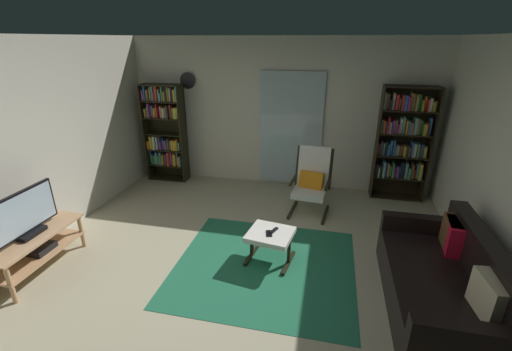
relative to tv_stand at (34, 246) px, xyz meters
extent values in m
plane|color=#B5AB8C|center=(2.37, 0.32, -0.31)|extent=(7.02, 7.02, 0.00)
cube|color=beige|center=(2.37, 3.22, 0.99)|extent=(5.60, 0.06, 2.60)
cube|color=beige|center=(-0.33, 0.32, 0.99)|extent=(0.06, 6.00, 2.60)
cube|color=silver|center=(2.58, 3.16, 0.74)|extent=(1.10, 0.01, 2.00)
cube|color=#236E4D|center=(2.62, 0.62, -0.30)|extent=(2.12, 1.95, 0.01)
cube|color=tan|center=(0.00, -0.01, 0.15)|extent=(0.52, 1.16, 0.02)
cube|color=tan|center=(0.00, -0.01, -0.10)|extent=(0.48, 1.10, 0.02)
cylinder|color=tan|center=(0.21, -0.54, -0.09)|extent=(0.05, 0.05, 0.45)
cylinder|color=tan|center=(0.21, 0.52, -0.09)|extent=(0.05, 0.05, 0.45)
cylinder|color=tan|center=(-0.21, 0.52, -0.09)|extent=(0.05, 0.05, 0.45)
cube|color=black|center=(0.00, 0.04, -0.05)|extent=(0.31, 0.28, 0.07)
cube|color=black|center=(0.00, -0.01, 0.18)|extent=(0.20, 0.32, 0.05)
cube|color=black|center=(0.00, -0.01, 0.45)|extent=(0.04, 0.84, 0.48)
cube|color=silver|center=(0.02, -0.01, 0.45)|extent=(0.01, 0.79, 0.44)
cube|color=black|center=(-0.09, 2.93, 0.59)|extent=(0.02, 0.30, 1.80)
cube|color=black|center=(0.63, 2.93, 0.59)|extent=(0.02, 0.30, 1.80)
cube|color=black|center=(0.27, 3.07, 0.59)|extent=(0.74, 0.02, 1.80)
cube|color=black|center=(0.27, 2.93, -0.29)|extent=(0.71, 0.28, 0.02)
cube|color=black|center=(0.27, 2.93, -0.01)|extent=(0.71, 0.28, 0.02)
cube|color=black|center=(0.27, 2.93, 0.29)|extent=(0.71, 0.28, 0.02)
cube|color=black|center=(0.27, 2.93, 0.59)|extent=(0.71, 0.28, 0.02)
cube|color=black|center=(0.27, 2.93, 0.89)|extent=(0.71, 0.28, 0.02)
cube|color=black|center=(0.27, 2.93, 1.19)|extent=(0.71, 0.28, 0.02)
cube|color=black|center=(0.27, 2.93, 1.48)|extent=(0.71, 0.28, 0.02)
cube|color=#3F5AA2|center=(-0.06, 2.94, 0.13)|extent=(0.03, 0.14, 0.26)
cube|color=#2F8B4C|center=(-0.02, 2.92, 0.09)|extent=(0.03, 0.17, 0.18)
cube|color=#398D52|center=(0.02, 2.94, 0.08)|extent=(0.04, 0.19, 0.17)
cube|color=#5A89A3|center=(0.07, 2.93, 0.12)|extent=(0.04, 0.17, 0.23)
cube|color=#3B783C|center=(0.12, 2.93, 0.09)|extent=(0.04, 0.22, 0.18)
cube|color=#57909D|center=(0.16, 2.92, 0.13)|extent=(0.02, 0.23, 0.26)
cube|color=#A79926|center=(0.20, 2.93, 0.10)|extent=(0.03, 0.21, 0.19)
cube|color=#913988|center=(0.25, 2.92, 0.10)|extent=(0.03, 0.14, 0.20)
cube|color=#202C2D|center=(0.28, 2.93, 0.09)|extent=(0.04, 0.19, 0.17)
cube|color=red|center=(0.33, 2.91, 0.13)|extent=(0.03, 0.24, 0.26)
cube|color=#9C408B|center=(0.37, 2.93, 0.13)|extent=(0.03, 0.14, 0.26)
cube|color=#38884C|center=(0.40, 2.94, 0.09)|extent=(0.02, 0.18, 0.18)
cube|color=orange|center=(0.44, 2.92, 0.12)|extent=(0.04, 0.19, 0.23)
cube|color=#5E9B8E|center=(0.49, 2.94, 0.13)|extent=(0.02, 0.15, 0.25)
cube|color=orange|center=(0.53, 2.92, 0.09)|extent=(0.04, 0.20, 0.17)
cube|color=teal|center=(0.57, 2.93, 0.09)|extent=(0.02, 0.23, 0.19)
cube|color=orange|center=(-0.05, 2.91, 0.38)|extent=(0.03, 0.21, 0.15)
cube|color=yellow|center=(-0.01, 2.91, 0.42)|extent=(0.03, 0.17, 0.25)
cube|color=#999E2F|center=(0.03, 2.91, 0.41)|extent=(0.03, 0.18, 0.22)
cube|color=beige|center=(0.07, 2.92, 0.43)|extent=(0.04, 0.24, 0.26)
cube|color=beige|center=(0.12, 2.91, 0.42)|extent=(0.03, 0.18, 0.24)
cube|color=#395BB3|center=(0.16, 2.93, 0.41)|extent=(0.02, 0.15, 0.21)
cube|color=#983888|center=(0.19, 2.92, 0.38)|extent=(0.02, 0.21, 0.15)
cube|color=#3768B0|center=(0.22, 2.93, 0.40)|extent=(0.02, 0.12, 0.19)
cube|color=#963285|center=(0.26, 2.91, 0.38)|extent=(0.04, 0.12, 0.17)
cube|color=#3B60A4|center=(0.29, 2.92, 0.39)|extent=(0.02, 0.18, 0.18)
cube|color=brown|center=(0.33, 2.92, 0.40)|extent=(0.03, 0.15, 0.21)
cube|color=brown|center=(0.37, 2.93, 0.39)|extent=(0.03, 0.13, 0.18)
cube|color=gold|center=(0.41, 2.94, 0.40)|extent=(0.03, 0.20, 0.19)
cube|color=gold|center=(0.46, 2.94, 0.39)|extent=(0.04, 0.22, 0.18)
cube|color=orange|center=(0.51, 2.91, 0.40)|extent=(0.04, 0.16, 0.21)
cube|color=#5C9E8C|center=(0.55, 2.92, 0.38)|extent=(0.04, 0.14, 0.15)
cube|color=orange|center=(-0.06, 2.91, 0.98)|extent=(0.03, 0.14, 0.16)
cube|color=#3B8D49|center=(-0.02, 2.94, 0.99)|extent=(0.03, 0.17, 0.18)
cube|color=#1E2826|center=(0.01, 2.93, 0.99)|extent=(0.03, 0.15, 0.18)
cube|color=#9D3897|center=(0.04, 2.91, 1.03)|extent=(0.02, 0.23, 0.26)
cube|color=teal|center=(0.07, 2.94, 1.01)|extent=(0.03, 0.16, 0.21)
cube|color=orange|center=(0.12, 2.93, 0.99)|extent=(0.04, 0.14, 0.17)
cube|color=red|center=(0.16, 2.94, 1.02)|extent=(0.02, 0.12, 0.24)
cube|color=red|center=(0.18, 2.92, 0.99)|extent=(0.02, 0.18, 0.17)
cube|color=#8C338A|center=(0.22, 2.95, 0.99)|extent=(0.04, 0.11, 0.19)
cube|color=orange|center=(0.26, 2.94, 1.01)|extent=(0.02, 0.21, 0.22)
cube|color=beige|center=(0.31, 2.91, 0.99)|extent=(0.04, 0.15, 0.18)
cube|color=beige|center=(0.36, 2.92, 1.00)|extent=(0.04, 0.14, 0.19)
cube|color=#2F2D21|center=(0.39, 2.91, 1.02)|extent=(0.03, 0.21, 0.24)
cube|color=red|center=(0.44, 2.91, 1.02)|extent=(0.03, 0.11, 0.24)
cube|color=#3A7950|center=(0.49, 2.92, 1.00)|extent=(0.04, 0.13, 0.19)
cube|color=yellow|center=(0.54, 2.93, 1.00)|extent=(0.04, 0.22, 0.20)
cube|color=#959B27|center=(0.58, 2.93, 1.01)|extent=(0.03, 0.21, 0.21)
cube|color=#A03D90|center=(-0.05, 2.91, 1.30)|extent=(0.03, 0.18, 0.19)
cube|color=#2D6DAD|center=(-0.02, 2.92, 1.33)|extent=(0.02, 0.17, 0.26)
cube|color=brown|center=(0.03, 2.91, 1.30)|extent=(0.04, 0.13, 0.20)
cube|color=#999D28|center=(0.07, 2.93, 1.32)|extent=(0.03, 0.12, 0.23)
cube|color=teal|center=(0.11, 2.93, 1.33)|extent=(0.04, 0.12, 0.26)
cube|color=#95449B|center=(0.15, 2.94, 1.29)|extent=(0.02, 0.21, 0.17)
cube|color=red|center=(0.20, 2.92, 1.34)|extent=(0.04, 0.17, 0.27)
cube|color=beige|center=(0.23, 2.95, 1.30)|extent=(0.02, 0.15, 0.20)
cube|color=teal|center=(0.27, 2.93, 1.28)|extent=(0.03, 0.21, 0.15)
cube|color=#3A894C|center=(0.31, 2.92, 1.33)|extent=(0.03, 0.16, 0.26)
cube|color=orange|center=(0.35, 2.94, 1.29)|extent=(0.03, 0.19, 0.17)
cube|color=black|center=(0.39, 2.91, 1.33)|extent=(0.02, 0.17, 0.25)
cube|color=#AA9535|center=(0.42, 2.92, 1.33)|extent=(0.03, 0.13, 0.26)
cube|color=beige|center=(0.46, 2.91, 1.32)|extent=(0.04, 0.10, 0.23)
cube|color=black|center=(0.50, 2.94, 1.33)|extent=(0.04, 0.20, 0.26)
cube|color=gold|center=(0.55, 2.91, 1.31)|extent=(0.04, 0.16, 0.21)
cube|color=teal|center=(0.59, 2.92, 1.34)|extent=(0.02, 0.21, 0.27)
cube|color=black|center=(4.03, 3.00, 0.63)|extent=(0.02, 0.30, 1.88)
cube|color=black|center=(4.86, 3.00, 0.63)|extent=(0.02, 0.30, 1.88)
cube|color=black|center=(4.45, 3.14, 0.63)|extent=(0.84, 0.02, 1.88)
cube|color=black|center=(4.45, 3.00, -0.29)|extent=(0.81, 0.28, 0.02)
cube|color=black|center=(4.45, 3.00, 0.07)|extent=(0.81, 0.28, 0.02)
cube|color=black|center=(4.45, 3.00, 0.44)|extent=(0.81, 0.28, 0.02)
cube|color=black|center=(4.45, 3.00, 0.82)|extent=(0.81, 0.28, 0.02)
cube|color=black|center=(4.45, 3.00, 1.19)|extent=(0.81, 0.28, 0.02)
cube|color=black|center=(4.45, 3.00, 1.55)|extent=(0.81, 0.28, 0.02)
cube|color=black|center=(4.08, 2.98, 0.18)|extent=(0.04, 0.18, 0.21)
cube|color=beige|center=(4.12, 2.98, 0.15)|extent=(0.02, 0.22, 0.15)
cube|color=#2F2D27|center=(4.15, 3.00, 0.17)|extent=(0.03, 0.20, 0.19)
cube|color=#579A9E|center=(4.19, 2.98, 0.21)|extent=(0.04, 0.23, 0.27)
cube|color=#99468C|center=(4.24, 2.99, 0.19)|extent=(0.02, 0.11, 0.24)
cube|color=#BBBAA7|center=(4.27, 3.01, 0.19)|extent=(0.02, 0.18, 0.23)
cube|color=#A18B3A|center=(4.30, 3.01, 0.16)|extent=(0.04, 0.10, 0.17)
cube|color=#378747|center=(4.34, 2.98, 0.20)|extent=(0.02, 0.22, 0.26)
cube|color=#883089|center=(4.38, 2.99, 0.17)|extent=(0.03, 0.15, 0.18)
cube|color=#8E4793|center=(4.41, 3.00, 0.17)|extent=(0.02, 0.20, 0.20)
cube|color=#3F5AB2|center=(4.45, 3.00, 0.16)|extent=(0.03, 0.12, 0.18)
cube|color=black|center=(4.49, 3.02, 0.21)|extent=(0.04, 0.23, 0.27)
cube|color=slate|center=(4.55, 3.01, 0.21)|extent=(0.04, 0.22, 0.26)
cube|color=#3E8651|center=(4.60, 2.99, 0.17)|extent=(0.04, 0.22, 0.19)
cube|color=brown|center=(4.64, 2.98, 0.20)|extent=(0.03, 0.17, 0.25)
cube|color=red|center=(4.69, 3.01, 0.15)|extent=(0.02, 0.14, 0.16)
cube|color=teal|center=(4.72, 3.00, 0.20)|extent=(0.03, 0.12, 0.26)
cube|color=gold|center=(4.77, 3.00, 0.21)|extent=(0.04, 0.22, 0.27)
cube|color=#2F60B0|center=(4.80, 2.99, 0.15)|extent=(0.02, 0.15, 0.16)
cube|color=brown|center=(4.07, 3.00, 0.54)|extent=(0.04, 0.11, 0.18)
cube|color=#8C408B|center=(4.12, 3.01, 0.56)|extent=(0.03, 0.11, 0.22)
cube|color=#3C7A4A|center=(4.15, 2.98, 0.55)|extent=(0.03, 0.12, 0.20)
cube|color=#18232E|center=(4.18, 3.01, 0.57)|extent=(0.03, 0.19, 0.23)
cube|color=blue|center=(4.22, 3.01, 0.55)|extent=(0.03, 0.23, 0.19)
cube|color=teal|center=(4.27, 3.00, 0.57)|extent=(0.04, 0.10, 0.24)
cube|color=#3A65B0|center=(4.31, 3.01, 0.58)|extent=(0.03, 0.15, 0.25)
cube|color=teal|center=(4.34, 3.00, 0.54)|extent=(0.02, 0.16, 0.17)
cube|color=beige|center=(4.38, 3.01, 0.53)|extent=(0.03, 0.10, 0.16)
cube|color=brown|center=(4.43, 3.01, 0.54)|extent=(0.04, 0.11, 0.17)
cube|color=gold|center=(4.48, 2.98, 0.54)|extent=(0.03, 0.16, 0.17)
cube|color=black|center=(4.51, 2.98, 0.55)|extent=(0.03, 0.22, 0.20)
cube|color=olive|center=(4.55, 3.00, 0.53)|extent=(0.03, 0.16, 0.16)
cube|color=#3964BA|center=(4.59, 3.00, 0.57)|extent=(0.03, 0.19, 0.24)
cube|color=beige|center=(4.62, 2.99, 0.56)|extent=(0.04, 0.18, 0.22)
cube|color=#3C7950|center=(4.67, 2.98, 0.57)|extent=(0.03, 0.20, 0.24)
cube|color=red|center=(4.70, 2.98, 0.55)|extent=(0.02, 0.13, 0.19)
cube|color=#3168AD|center=(4.74, 3.01, 0.56)|extent=(0.04, 0.15, 0.21)
cube|color=gold|center=(4.79, 2.99, 0.54)|extent=(0.04, 0.12, 0.18)
cube|color=#407B4F|center=(4.07, 3.00, 0.94)|extent=(0.03, 0.21, 0.22)
cube|color=red|center=(4.10, 2.99, 0.93)|extent=(0.03, 0.23, 0.20)
cube|color=#23212D|center=(4.14, 3.00, 0.92)|extent=(0.02, 0.22, 0.18)
cube|color=red|center=(4.17, 2.99, 0.95)|extent=(0.03, 0.20, 0.26)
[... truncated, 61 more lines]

